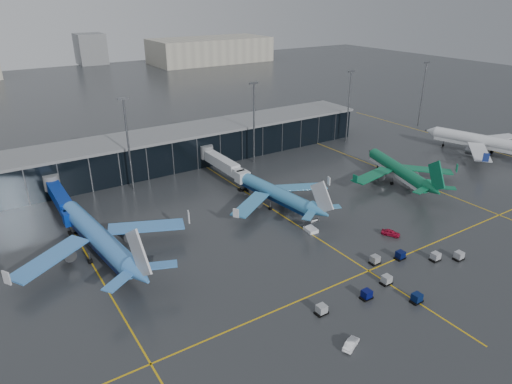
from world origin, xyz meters
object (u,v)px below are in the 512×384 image
airliner_ba (486,134)px  airliner_arkefly (96,226)px  baggage_carts (397,275)px  service_van_white (351,344)px  mobile_airstair (311,228)px  airliner_aer_lingus (399,162)px  airliner_klm_near (274,185)px  service_van_red (391,233)px

airliner_ba → airliner_arkefly: bearing=161.4°
baggage_carts → service_van_white: 22.15m
airliner_ba → mobile_airstair: 83.96m
airliner_aer_lingus → airliner_ba: (43.11, 0.69, 1.10)m
service_van_white → airliner_klm_near: bearing=-46.1°
mobile_airstair → airliner_aer_lingus: bearing=19.7°
airliner_aer_lingus → baggage_carts: (-38.17, -33.55, -5.05)m
airliner_ba → service_van_white: airliner_ba is taller
airliner_klm_near → airliner_aer_lingus: size_ratio=0.97×
airliner_aer_lingus → mobile_airstair: (-39.95, -9.90, -5.04)m
airliner_arkefly → mobile_airstair: bearing=-26.9°
service_van_red → service_van_white: bearing=-174.1°
baggage_carts → service_van_red: 17.14m
airliner_arkefly → baggage_carts: airliner_arkefly is taller
airliner_arkefly → service_van_red: airliner_arkefly is taller
airliner_aer_lingus → service_van_red: size_ratio=9.15×
baggage_carts → airliner_aer_lingus: bearing=41.3°
airliner_ba → airliner_klm_near: bearing=160.0°
airliner_aer_lingus → airliner_ba: size_ratio=0.84×
airliner_ba → service_van_red: size_ratio=10.89×
airliner_klm_near → service_van_white: 52.68m
airliner_klm_near → service_van_white: (-19.44, -48.70, -5.00)m
airliner_ba → mobile_airstair: bearing=171.2°
airliner_klm_near → service_van_red: (12.88, -27.68, -4.94)m
airliner_arkefly → service_van_white: (24.76, -48.65, -6.08)m
service_van_white → baggage_carts: bearing=-91.1°
airliner_klm_near → mobile_airstair: size_ratio=10.66×
airliner_klm_near → airliner_ba: 82.39m
baggage_carts → service_van_white: size_ratio=9.51×
airliner_ba → service_van_red: (-69.30, -21.98, -6.21)m
airliner_arkefly → service_van_white: bearing=-69.4°
airliner_ba → baggage_carts: airliner_ba is taller
airliner_arkefly → airliner_aer_lingus: (83.27, -6.35, -0.92)m
airliner_klm_near → baggage_carts: airliner_klm_near is taller
mobile_airstair → service_van_red: (13.76, -11.39, -0.07)m
airliner_aer_lingus → airliner_ba: bearing=19.0°
mobile_airstair → baggage_carts: bearing=-79.9°
service_van_white → airliner_aer_lingus: bearing=-78.5°
airliner_arkefly → service_van_red: bearing=-32.2°
airliner_aer_lingus → service_van_red: (-26.19, -21.29, -5.11)m
airliner_klm_near → airliner_ba: airliner_ba is taller
baggage_carts → service_van_red: baggage_carts is taller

